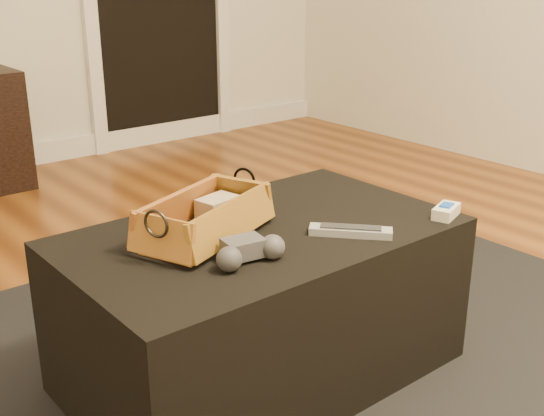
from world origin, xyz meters
TOP-DOWN VIEW (x-y plane):
  - area_rug at (0.14, 0.23)m, footprint 2.60×2.00m
  - ottoman at (0.14, 0.28)m, footprint 1.00×0.60m
  - tv_remote at (-0.01, 0.31)m, footprint 0.20×0.13m
  - cloth_bundle at (0.09, 0.40)m, footprint 0.12×0.09m
  - wicker_basket at (0.00, 0.33)m, footprint 0.42×0.31m
  - game_controller at (-0.01, 0.14)m, footprint 0.18×0.11m
  - silver_remote at (0.29, 0.11)m, footprint 0.17×0.18m
  - cream_gadget at (0.58, 0.04)m, footprint 0.11×0.08m

SIDE VIEW (x-z plane):
  - area_rug at x=0.14m, z-range 0.00..0.01m
  - ottoman at x=0.14m, z-range 0.01..0.43m
  - silver_remote at x=0.29m, z-range 0.43..0.45m
  - cream_gadget at x=0.58m, z-range 0.43..0.47m
  - tv_remote at x=-0.01m, z-range 0.45..0.47m
  - game_controller at x=-0.01m, z-range 0.43..0.49m
  - cloth_bundle at x=0.09m, z-range 0.45..0.50m
  - wicker_basket at x=0.00m, z-range 0.41..0.54m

